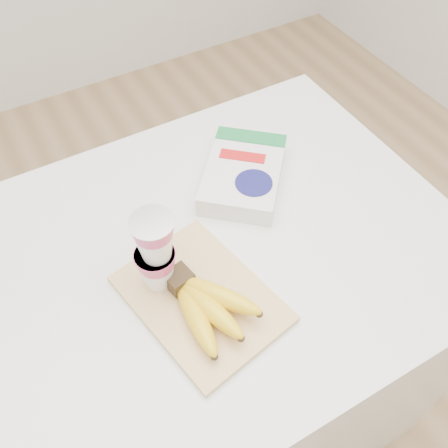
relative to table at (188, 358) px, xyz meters
name	(u,v)px	position (x,y,z in m)	size (l,w,h in m)	color
room	(152,83)	(0.00, 0.00, 0.89)	(4.00, 4.00, 4.00)	tan
table	(188,358)	(0.00, 0.00, 0.00)	(1.22, 0.82, 0.92)	white
cutting_board	(201,298)	(0.00, -0.10, 0.47)	(0.23, 0.31, 0.02)	#DCB779
bananas	(206,305)	(0.00, -0.14, 0.50)	(0.14, 0.20, 0.06)	#382816
yogurt_stack	(155,252)	(-0.05, -0.04, 0.57)	(0.08, 0.08, 0.18)	white
cereal_box	(244,174)	(0.24, 0.13, 0.49)	(0.28, 0.29, 0.05)	white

